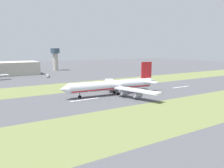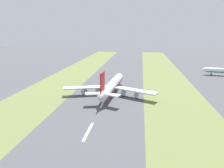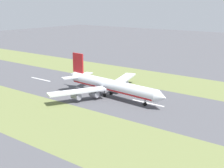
# 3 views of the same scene
# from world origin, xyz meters

# --- Properties ---
(ground_plane) EXTENTS (800.00, 800.00, 0.00)m
(ground_plane) POSITION_xyz_m (0.00, 0.00, 0.00)
(ground_plane) COLOR #4C4C51
(grass_median_west) EXTENTS (40.00, 600.00, 0.01)m
(grass_median_west) POSITION_xyz_m (-45.00, 0.00, 0.00)
(grass_median_west) COLOR olive
(grass_median_west) RESTS_ON ground
(grass_median_east) EXTENTS (40.00, 600.00, 0.01)m
(grass_median_east) POSITION_xyz_m (45.00, 0.00, 0.00)
(grass_median_east) COLOR olive
(grass_median_east) RESTS_ON ground
(centreline_dash_near) EXTENTS (1.20, 18.00, 0.01)m
(centreline_dash_near) POSITION_xyz_m (0.00, -56.97, 0.01)
(centreline_dash_near) COLOR silver
(centreline_dash_near) RESTS_ON ground
(centreline_dash_mid) EXTENTS (1.20, 18.00, 0.01)m
(centreline_dash_mid) POSITION_xyz_m (0.00, -16.97, 0.01)
(centreline_dash_mid) COLOR silver
(centreline_dash_mid) RESTS_ON ground
(centreline_dash_far) EXTENTS (1.20, 18.00, 0.01)m
(centreline_dash_far) POSITION_xyz_m (0.00, 23.03, 0.01)
(centreline_dash_far) COLOR silver
(centreline_dash_far) RESTS_ON ground
(airplane_main_jet) EXTENTS (63.91, 67.22, 20.20)m
(airplane_main_jet) POSITION_xyz_m (2.68, 1.13, 6.02)
(airplane_main_jet) COLOR silver
(airplane_main_jet) RESTS_ON ground
(control_tower) EXTENTS (12.00, 12.00, 29.43)m
(control_tower) POSITION_xyz_m (177.00, -14.62, 18.15)
(control_tower) COLOR #B2AD9E
(control_tower) RESTS_ON ground
(service_truck) EXTENTS (6.35, 4.69, 3.10)m
(service_truck) POSITION_xyz_m (110.01, 14.34, 1.67)
(service_truck) COLOR #1E51B2
(service_truck) RESTS_ON ground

